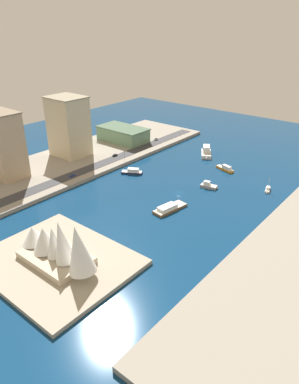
# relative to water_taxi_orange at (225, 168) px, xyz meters

# --- Properties ---
(ground_plane) EXTENTS (440.00, 440.00, 0.00)m
(ground_plane) POSITION_rel_water_taxi_orange_xyz_m (4.91, 52.97, -1.51)
(ground_plane) COLOR navy
(quay_east) EXTENTS (70.00, 240.00, 2.50)m
(quay_east) POSITION_rel_water_taxi_orange_xyz_m (98.54, 52.97, -0.26)
(quay_east) COLOR gray
(quay_east) RESTS_ON ground_plane
(peninsula_point) EXTENTS (67.90, 55.68, 2.00)m
(peninsula_point) POSITION_rel_water_taxi_orange_xyz_m (5.49, 149.20, -0.51)
(peninsula_point) COLOR #A89E89
(peninsula_point) RESTS_ON ground_plane
(road_strip) EXTENTS (10.31, 228.00, 0.15)m
(road_strip) POSITION_rel_water_taxi_orange_xyz_m (75.88, 52.97, 1.06)
(road_strip) COLOR #38383D
(road_strip) RESTS_ON quay_east
(water_taxi_orange) EXTENTS (16.27, 8.46, 4.03)m
(water_taxi_orange) POSITION_rel_water_taxi_orange_xyz_m (0.00, 0.00, 0.00)
(water_taxi_orange) COLOR orange
(water_taxi_orange) RESTS_ON ground_plane
(yacht_sleek_gray) EXTENTS (12.44, 6.82, 4.35)m
(yacht_sleek_gray) POSITION_rel_water_taxi_orange_xyz_m (-6.09, 34.06, -0.07)
(yacht_sleek_gray) COLOR #999EA3
(yacht_sleek_gray) RESTS_ON ground_plane
(barge_flat_brown) EXTENTS (10.84, 23.36, 3.51)m
(barge_flat_brown) POSITION_rel_water_taxi_orange_xyz_m (-4.25, 75.55, -0.14)
(barge_flat_brown) COLOR brown
(barge_flat_brown) RESTS_ON ground_plane
(ferry_white_commuter) EXTENTS (16.16, 19.86, 7.63)m
(ferry_white_commuter) POSITION_rel_water_taxi_orange_xyz_m (27.59, -18.38, 1.35)
(ferry_white_commuter) COLOR silver
(ferry_white_commuter) RESTS_ON ground_plane
(patrol_launch_navy) EXTENTS (15.52, 11.84, 3.93)m
(patrol_launch_navy) POSITION_rel_water_taxi_orange_xyz_m (49.18, 48.29, 0.03)
(patrol_launch_navy) COLOR #1E284C
(patrol_launch_navy) RESTS_ON ground_plane
(sailboat_small_white) EXTENTS (5.03, 9.61, 9.35)m
(sailboat_small_white) POSITION_rel_water_taxi_orange_xyz_m (-38.62, 14.02, -0.45)
(sailboat_small_white) COLOR white
(sailboat_small_white) RESTS_ON ground_plane
(office_block_beige) EXTENTS (28.32, 23.68, 46.08)m
(office_block_beige) POSITION_rel_water_taxi_orange_xyz_m (109.44, 54.47, 24.06)
(office_block_beige) COLOR #C6B793
(office_block_beige) RESTS_ON quay_east
(terminal_long_green) EXTENTS (45.10, 24.74, 12.19)m
(terminal_long_green) POSITION_rel_water_taxi_orange_xyz_m (101.77, 1.63, 7.11)
(terminal_long_green) COLOR slate
(terminal_long_green) RESTS_ON quay_east
(apartment_midrise_tan) EXTENTS (29.72, 19.56, 44.82)m
(apartment_midrise_tan) POSITION_rel_water_taxi_orange_xyz_m (110.64, 110.12, 23.43)
(apartment_midrise_tan) COLOR tan
(apartment_midrise_tan) RESTS_ON quay_east
(suv_black) EXTENTS (1.86, 4.52, 1.49)m
(suv_black) POSITION_rel_water_taxi_orange_xyz_m (79.41, 35.14, 1.88)
(suv_black) COLOR black
(suv_black) RESTS_ON road_strip
(hatchback_blue) EXTENTS (1.93, 4.44, 1.48)m
(hatchback_blue) POSITION_rel_water_taxi_orange_xyz_m (74.10, 83.09, 1.86)
(hatchback_blue) COLOR black
(hatchback_blue) RESTS_ON road_strip
(sedan_silver) EXTENTS (2.06, 4.34, 1.63)m
(sedan_silver) POSITION_rel_water_taxi_orange_xyz_m (79.61, -17.59, 1.93)
(sedan_silver) COLOR black
(sedan_silver) RESTS_ON road_strip
(traffic_light_waterfront) EXTENTS (0.36, 0.36, 6.50)m
(traffic_light_waterfront) POSITION_rel_water_taxi_orange_xyz_m (69.82, 34.46, 5.33)
(traffic_light_waterfront) COLOR black
(traffic_light_waterfront) RESTS_ON quay_east
(opera_landmark) EXTENTS (47.75, 20.89, 24.90)m
(opera_landmark) POSITION_rel_water_taxi_orange_xyz_m (2.97, 149.20, 9.65)
(opera_landmark) COLOR #BCAD93
(opera_landmark) RESTS_ON peninsula_point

